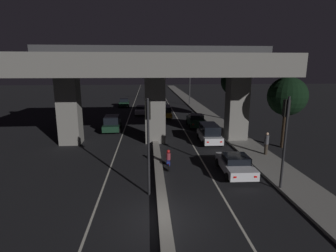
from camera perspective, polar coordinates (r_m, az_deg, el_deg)
ground_plane at (r=13.24m, az=-0.90°, el=-19.65°), size 200.00×200.00×0.00m
lane_line_left_inner at (r=46.79m, az=-7.80°, el=3.85°), size 0.12×126.00×0.00m
lane_line_right_inner at (r=46.89m, az=0.67°, el=3.98°), size 0.12×126.00×0.00m
median_divider at (r=46.69m, az=-3.56°, el=4.10°), size 0.56×126.00×0.30m
sidewalk_right at (r=40.77m, az=8.26°, el=2.65°), size 2.63×126.00×0.16m
elevated_overpass at (r=24.66m, az=-2.93°, el=11.90°), size 21.94×11.79×9.00m
traffic_light_left_of_median at (r=14.18m, az=-4.35°, el=-1.01°), size 0.30×0.49×5.50m
traffic_light_right_of_median at (r=16.13m, az=24.17°, el=-0.35°), size 0.30×0.49×5.53m
street_lamp at (r=49.69m, az=4.35°, el=9.97°), size 2.59×0.32×8.02m
car_white_lead at (r=18.44m, az=14.46°, el=-8.05°), size 2.05×4.11×1.32m
car_white_second at (r=25.31m, az=9.01°, el=-1.54°), size 1.91×4.09×1.78m
car_dark_green_third at (r=31.80m, az=6.09°, el=1.18°), size 2.03×3.95×1.55m
car_taxi_yellow_fourth at (r=37.97m, az=-0.69°, el=3.26°), size 1.97×4.75×1.63m
car_dark_green_lead_oncoming at (r=30.46m, az=-12.10°, el=0.60°), size 2.09×4.58×1.69m
car_white_second_oncoming at (r=40.44m, az=-5.80°, el=3.49°), size 1.96×4.29×1.33m
car_dark_green_third_oncoming at (r=49.14m, az=-9.54°, el=5.06°), size 2.06×4.39×1.43m
motorcycle_blue_filtering_near at (r=18.86m, az=0.06°, el=-7.46°), size 0.34×1.77×1.37m
pedestrian_on_sidewalk at (r=22.58m, az=20.64°, el=-3.53°), size 0.33×0.33×1.84m
roadside_tree_kerbside_near at (r=25.03m, az=24.52°, el=5.83°), size 3.35×3.35×6.31m
roadside_tree_kerbside_mid at (r=35.36m, az=14.46°, el=9.36°), size 3.73×3.73×7.19m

